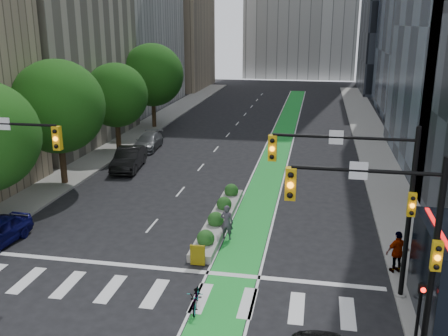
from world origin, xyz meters
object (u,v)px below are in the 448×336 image
at_px(median_planter, 219,217).
at_px(bicycle, 196,298).
at_px(cyclist, 227,222).
at_px(parked_car_left_mid, 129,159).
at_px(parked_car_left_far, 148,142).
at_px(pedestrian_far, 398,252).

distance_m(median_planter, bicycle, 8.83).
xyz_separation_m(median_planter, cyclist, (0.80, -1.98, 0.58)).
bearing_deg(parked_car_left_mid, median_planter, -53.14).
relative_size(parked_car_left_mid, parked_car_left_far, 1.08).
height_order(bicycle, cyclist, cyclist).
bearing_deg(parked_car_left_far, cyclist, -63.29).
bearing_deg(bicycle, cyclist, 81.58).
xyz_separation_m(bicycle, pedestrian_far, (8.30, 4.40, 0.67)).
bearing_deg(median_planter, pedestrian_far, -25.76).
height_order(parked_car_left_far, pedestrian_far, pedestrian_far).
bearing_deg(pedestrian_far, parked_car_left_far, -71.85).
distance_m(cyclist, pedestrian_far, 8.64).
bearing_deg(parked_car_left_mid, bicycle, -68.63).
bearing_deg(pedestrian_far, bicycle, 3.12).
relative_size(median_planter, cyclist, 5.39).
bearing_deg(pedestrian_far, cyclist, -40.98).
height_order(median_planter, cyclist, cyclist).
height_order(median_planter, parked_car_left_far, parked_car_left_far).
bearing_deg(cyclist, pedestrian_far, 171.74).
bearing_deg(parked_car_left_far, median_planter, -62.30).
bearing_deg(parked_car_left_far, pedestrian_far, -50.92).
height_order(cyclist, pedestrian_far, pedestrian_far).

